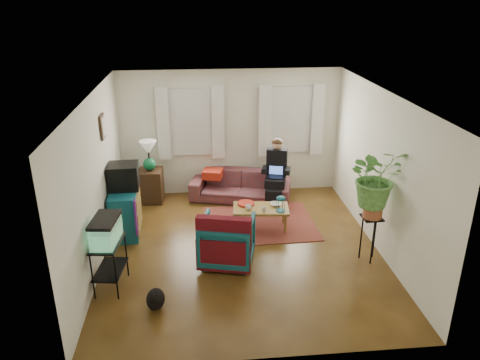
{
  "coord_description": "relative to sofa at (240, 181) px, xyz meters",
  "views": [
    {
      "loc": [
        -0.7,
        -6.76,
        4.03
      ],
      "look_at": [
        0.0,
        0.4,
        1.1
      ],
      "focal_mm": 35.0,
      "sensor_mm": 36.0,
      "label": 1
    }
  ],
  "objects": [
    {
      "name": "snack_tray",
      "position": [
        -0.01,
        -1.14,
        0.03
      ],
      "size": [
        0.34,
        0.34,
        0.04
      ],
      "primitive_type": "cylinder",
      "rotation": [
        0.0,
        0.0,
        -0.1
      ],
      "color": "#B21414",
      "rests_on": "coffee_table"
    },
    {
      "name": "table_lamp",
      "position": [
        -1.82,
        0.08,
        0.58
      ],
      "size": [
        0.37,
        0.37,
        0.62
      ],
      "primitive_type": null,
      "rotation": [
        0.0,
        0.0,
        -0.07
      ],
      "color": "white",
      "rests_on": "side_table"
    },
    {
      "name": "cup_a",
      "position": [
        0.01,
        -1.37,
        0.06
      ],
      "size": [
        0.12,
        0.12,
        0.09
      ],
      "primitive_type": "imported",
      "rotation": [
        0.0,
        0.0,
        -0.1
      ],
      "color": "white",
      "rests_on": "coffee_table"
    },
    {
      "name": "curtains_left",
      "position": [
        -0.97,
        0.35,
        1.16
      ],
      "size": [
        1.36,
        0.06,
        1.5
      ],
      "primitive_type": "cube",
      "color": "white",
      "rests_on": "wall_back"
    },
    {
      "name": "wall_front",
      "position": [
        -0.17,
        -4.55,
        0.91
      ],
      "size": [
        4.5,
        0.01,
        2.6
      ],
      "primitive_type": "cube",
      "color": "silver",
      "rests_on": "floor"
    },
    {
      "name": "black_cat",
      "position": [
        -1.5,
        -3.46,
        -0.23
      ],
      "size": [
        0.28,
        0.41,
        0.33
      ],
      "primitive_type": "ellipsoid",
      "rotation": [
        0.0,
        0.0,
        0.08
      ],
      "color": "black",
      "rests_on": "floor"
    },
    {
      "name": "wall_back",
      "position": [
        -0.17,
        0.45,
        0.91
      ],
      "size": [
        4.5,
        0.01,
        2.6
      ],
      "primitive_type": "cube",
      "color": "silver",
      "rests_on": "floor"
    },
    {
      "name": "serape_throw",
      "position": [
        -0.52,
        -2.69,
        0.19
      ],
      "size": [
        0.85,
        0.38,
        0.68
      ],
      "primitive_type": "cube",
      "rotation": [
        0.0,
        0.0,
        -0.24
      ],
      "color": "#9E0A0A",
      "rests_on": "armchair"
    },
    {
      "name": "floor",
      "position": [
        -0.17,
        -2.05,
        -0.39
      ],
      "size": [
        4.5,
        5.0,
        0.01
      ],
      "primitive_type": "cube",
      "color": "#4F2B14",
      "rests_on": "ground"
    },
    {
      "name": "aquarium",
      "position": [
        -2.17,
        -2.91,
        0.54
      ],
      "size": [
        0.4,
        0.64,
        0.39
      ],
      "primitive_type": "cube",
      "rotation": [
        0.0,
        0.0,
        -0.12
      ],
      "color": "#7FD899",
      "rests_on": "aquarium_stand"
    },
    {
      "name": "cup_b",
      "position": [
        0.27,
        -1.47,
        0.06
      ],
      "size": [
        0.1,
        0.1,
        0.08
      ],
      "primitive_type": "imported",
      "rotation": [
        0.0,
        0.0,
        -0.1
      ],
      "color": "beige",
      "rests_on": "coffee_table"
    },
    {
      "name": "crt_tv",
      "position": [
        -2.14,
        -1.15,
        0.65
      ],
      "size": [
        0.52,
        0.47,
        0.44
      ],
      "primitive_type": "cube",
      "rotation": [
        0.0,
        0.0,
        0.03
      ],
      "color": "black",
      "rests_on": "dresser"
    },
    {
      "name": "potted_plant",
      "position": [
        1.81,
        -2.54,
        0.89
      ],
      "size": [
        0.9,
        0.78,
        0.96
      ],
      "primitive_type": "imported",
      "rotation": [
        0.0,
        0.0,
        0.04
      ],
      "color": "#599947",
      "rests_on": "plant_stand"
    },
    {
      "name": "area_rug",
      "position": [
        0.25,
        -1.14,
        -0.39
      ],
      "size": [
        2.06,
        1.67,
        0.01
      ],
      "primitive_type": "cube",
      "rotation": [
        0.0,
        0.0,
        0.04
      ],
      "color": "brown",
      "rests_on": "floor"
    },
    {
      "name": "curtains_right",
      "position": [
        1.08,
        0.35,
        1.16
      ],
      "size": [
        1.36,
        0.06,
        1.5
      ],
      "primitive_type": "cube",
      "color": "white",
      "rests_on": "wall_back"
    },
    {
      "name": "seated_person",
      "position": [
        0.7,
        -0.19,
        0.21
      ],
      "size": [
        0.65,
        0.73,
        1.2
      ],
      "primitive_type": null,
      "rotation": [
        0.0,
        0.0,
        -0.27
      ],
      "color": "black",
      "rests_on": "sofa"
    },
    {
      "name": "bowl",
      "position": [
        0.52,
        -1.24,
        0.04
      ],
      "size": [
        0.21,
        0.21,
        0.05
      ],
      "primitive_type": "imported",
      "rotation": [
        0.0,
        0.0,
        -0.1
      ],
      "color": "white",
      "rests_on": "coffee_table"
    },
    {
      "name": "wall_right",
      "position": [
        2.08,
        -2.05,
        0.91
      ],
      "size": [
        0.01,
        5.0,
        2.6
      ],
      "primitive_type": "cube",
      "color": "silver",
      "rests_on": "floor"
    },
    {
      "name": "aquarium_stand",
      "position": [
        -2.17,
        -2.91,
        -0.02
      ],
      "size": [
        0.44,
        0.7,
        0.74
      ],
      "primitive_type": "cube",
      "rotation": [
        0.0,
        0.0,
        -0.12
      ],
      "color": "black",
      "rests_on": "floor"
    },
    {
      "name": "dresser",
      "position": [
        -2.16,
        -1.24,
        0.02
      ],
      "size": [
        0.49,
        0.93,
        0.82
      ],
      "primitive_type": "cube",
      "rotation": [
        0.0,
        0.0,
        0.03
      ],
      "color": "#104F63",
      "rests_on": "floor"
    },
    {
      "name": "window_right",
      "position": [
        1.08,
        0.43,
        1.16
      ],
      "size": [
        1.08,
        0.04,
        1.38
      ],
      "primitive_type": "cube",
      "color": "white",
      "rests_on": "wall_back"
    },
    {
      "name": "ceiling",
      "position": [
        -0.17,
        -2.05,
        2.21
      ],
      "size": [
        4.5,
        5.0,
        0.01
      ],
      "primitive_type": "cube",
      "color": "white",
      "rests_on": "wall_back"
    },
    {
      "name": "armchair",
      "position": [
        -0.44,
        -2.38,
        0.02
      ],
      "size": [
        0.96,
        0.92,
        0.83
      ],
      "primitive_type": "imported",
      "rotation": [
        0.0,
        0.0,
        2.9
      ],
      "color": "#127171",
      "rests_on": "floor"
    },
    {
      "name": "picture_frame",
      "position": [
        -2.38,
        -1.2,
        1.56
      ],
      "size": [
        0.04,
        0.32,
        0.4
      ],
      "primitive_type": "cube",
      "color": "#3D2616",
      "rests_on": "wall_left"
    },
    {
      "name": "plant_stand",
      "position": [
        1.81,
        -2.54,
        -0.01
      ],
      "size": [
        0.33,
        0.33,
        0.76
      ],
      "primitive_type": "cube",
      "rotation": [
        0.0,
        0.0,
        0.04
      ],
      "color": "black",
      "rests_on": "floor"
    },
    {
      "name": "sofa",
      "position": [
        0.0,
        0.0,
        0.0
      ],
      "size": [
        2.15,
        1.29,
        0.79
      ],
      "primitive_type": "imported",
      "rotation": [
        0.0,
        0.0,
        -0.27
      ],
      "color": "brown",
      "rests_on": "floor"
    },
    {
      "name": "wall_left",
      "position": [
        -2.42,
        -2.05,
        0.91
      ],
      "size": [
        0.01,
        5.0,
        2.6
      ],
      "primitive_type": "cube",
      "color": "silver",
      "rests_on": "floor"
    },
    {
      "name": "birdcage",
      "position": [
        0.57,
        -1.47,
        0.16
      ],
      "size": [
        0.18,
        0.18,
        0.29
      ],
      "primitive_type": null,
      "rotation": [
        0.0,
        0.0,
        -0.1
      ],
      "color": "#115B6B",
      "rests_on": "coffee_table"
    },
    {
      "name": "window_left",
      "position": [
        -0.97,
        0.43,
        1.16
      ],
      "size": [
        1.08,
        0.04,
        1.38
      ],
      "primitive_type": "cube",
      "color": "white",
      "rests_on": "wall_back"
    },
    {
      "name": "coffee_table",
      "position": [
        0.24,
        -1.31,
        -0.19
      ],
      "size": [
        1.04,
        0.64,
        0.41
      ],
      "primitive_type": "cube",
      "rotation": [
        0.0,
        0.0,
        -0.1
      ],
      "color": "brown",
      "rests_on": "floor"
    },
    {
      "name": "side_table",
      "position": [
        -1.82,
        0.08,
        -0.05
      ],
      "size": [
        0.5,
        0.5,
        0.68
      ],
      "primitive_type": "cube",
      "rotation": [
        0.0,
        0.0,
        -0.07
      ],
      "color": "#422F19",
      "rests_on": "floor"
    }
  ]
}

